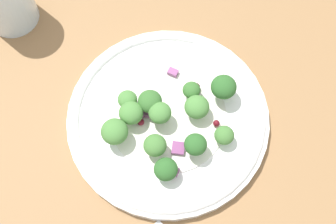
% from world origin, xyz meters
% --- Properties ---
extents(ground_plane, '(1.80, 1.80, 0.02)m').
position_xyz_m(ground_plane, '(0.00, 0.00, -0.01)').
color(ground_plane, olive).
extents(plate, '(0.23, 0.23, 0.02)m').
position_xyz_m(plate, '(-0.02, -0.03, 0.01)').
color(plate, white).
rests_on(plate, ground_plane).
extents(dressing_pool, '(0.13, 0.13, 0.00)m').
position_xyz_m(dressing_pool, '(-0.02, -0.03, 0.01)').
color(dressing_pool, white).
rests_on(dressing_pool, plate).
extents(broccoli_floret_0, '(0.03, 0.03, 0.03)m').
position_xyz_m(broccoli_floret_0, '(-0.05, -0.05, 0.03)').
color(broccoli_floret_0, '#9EC684').
rests_on(broccoli_floret_0, plate).
extents(broccoli_floret_1, '(0.03, 0.03, 0.03)m').
position_xyz_m(broccoli_floret_1, '(-0.05, 0.03, 0.03)').
color(broccoli_floret_1, '#ADD18E').
rests_on(broccoli_floret_1, plate).
extents(broccoli_floret_2, '(0.03, 0.03, 0.03)m').
position_xyz_m(broccoli_floret_2, '(-0.06, -0.08, 0.04)').
color(broccoli_floret_2, '#9EC684').
rests_on(broccoli_floret_2, plate).
extents(broccoli_floret_3, '(0.03, 0.03, 0.03)m').
position_xyz_m(broccoli_floret_3, '(-0.00, -0.03, 0.03)').
color(broccoli_floret_3, '#8EB77A').
rests_on(broccoli_floret_3, plate).
extents(broccoli_floret_4, '(0.03, 0.03, 0.03)m').
position_xyz_m(broccoli_floret_4, '(-0.03, 0.01, 0.03)').
color(broccoli_floret_4, '#9EC684').
rests_on(broccoli_floret_4, plate).
extents(broccoli_floret_5, '(0.02, 0.02, 0.02)m').
position_xyz_m(broccoli_floret_5, '(-0.09, -0.04, 0.03)').
color(broccoli_floret_5, '#9EC684').
rests_on(broccoli_floret_5, plate).
extents(broccoli_floret_6, '(0.03, 0.03, 0.03)m').
position_xyz_m(broccoli_floret_6, '(-0.02, -0.02, 0.03)').
color(broccoli_floret_6, '#ADD18E').
rests_on(broccoli_floret_6, plate).
extents(broccoli_floret_7, '(0.02, 0.02, 0.02)m').
position_xyz_m(broccoli_floret_7, '(0.02, -0.02, 0.03)').
color(broccoli_floret_7, '#8EB77A').
rests_on(broccoli_floret_7, plate).
extents(broccoli_floret_8, '(0.03, 0.03, 0.03)m').
position_xyz_m(broccoli_floret_8, '(0.01, -0.01, 0.03)').
color(broccoli_floret_8, '#8EB77A').
rests_on(broccoli_floret_8, plate).
extents(broccoli_floret_9, '(0.02, 0.02, 0.03)m').
position_xyz_m(broccoli_floret_9, '(-0.07, -0.01, 0.03)').
color(broccoli_floret_9, '#8EB77A').
rests_on(broccoli_floret_9, plate).
extents(broccoli_floret_10, '(0.03, 0.03, 0.03)m').
position_xyz_m(broccoli_floret_10, '(0.01, 0.02, 0.03)').
color(broccoli_floret_10, '#8EB77A').
rests_on(broccoli_floret_10, plate).
extents(broccoli_floret_11, '(0.02, 0.02, 0.02)m').
position_xyz_m(broccoli_floret_11, '(-0.03, -0.06, 0.03)').
color(broccoli_floret_11, '#9EC684').
rests_on(broccoli_floret_11, plate).
extents(cranberry_0, '(0.01, 0.01, 0.01)m').
position_xyz_m(cranberry_0, '(0.02, -0.01, 0.02)').
color(cranberry_0, maroon).
rests_on(cranberry_0, plate).
extents(cranberry_1, '(0.01, 0.01, 0.01)m').
position_xyz_m(cranberry_1, '(-0.00, -0.01, 0.02)').
color(cranberry_1, maroon).
rests_on(cranberry_1, plate).
extents(cranberry_2, '(0.01, 0.01, 0.01)m').
position_xyz_m(cranberry_2, '(-0.03, -0.07, 0.02)').
color(cranberry_2, '#4C0A14').
rests_on(cranberry_2, plate).
extents(cranberry_3, '(0.01, 0.01, 0.01)m').
position_xyz_m(cranberry_3, '(-0.07, -0.05, 0.02)').
color(cranberry_3, maroon).
rests_on(cranberry_3, plate).
extents(cranberry_4, '(0.01, 0.01, 0.01)m').
position_xyz_m(cranberry_4, '(0.02, 0.00, 0.02)').
color(cranberry_4, maroon).
rests_on(cranberry_4, plate).
extents(onion_bit_0, '(0.02, 0.02, 0.00)m').
position_xyz_m(onion_bit_0, '(0.00, -0.02, 0.02)').
color(onion_bit_0, '#934C84').
rests_on(onion_bit_0, plate).
extents(onion_bit_1, '(0.02, 0.02, 0.00)m').
position_xyz_m(onion_bit_1, '(-0.05, -0.00, 0.02)').
color(onion_bit_1, '#843D75').
rests_on(onion_bit_1, plate).
extents(onion_bit_2, '(0.01, 0.01, 0.00)m').
position_xyz_m(onion_bit_2, '(-0.06, 0.02, 0.02)').
color(onion_bit_2, '#934C84').
rests_on(onion_bit_2, plate).
extents(onion_bit_3, '(0.01, 0.01, 0.01)m').
position_xyz_m(onion_bit_3, '(0.00, -0.08, 0.02)').
color(onion_bit_3, '#934C84').
rests_on(onion_bit_3, plate).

